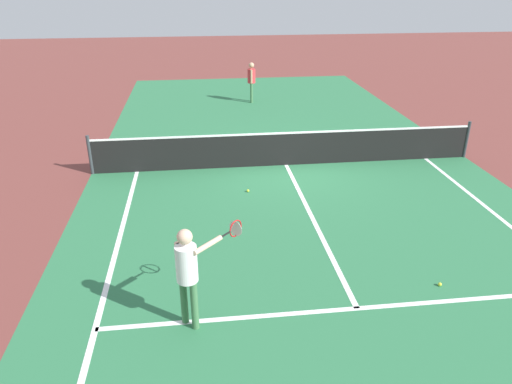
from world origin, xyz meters
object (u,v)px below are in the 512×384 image
tennis_ball_near_net (248,191)px  net (287,148)px  tennis_ball_mid_court (440,284)px  player_near (188,267)px  player_far (251,78)px

tennis_ball_near_net → net: bearing=53.1°
net → tennis_ball_mid_court: (1.61, -5.98, -0.46)m
net → player_near: 6.99m
player_near → tennis_ball_mid_court: player_near is taller
player_near → player_far: bearing=79.7°
player_far → tennis_ball_mid_court: 13.39m
net → tennis_ball_mid_court: 6.21m
tennis_ball_near_net → tennis_ball_mid_court: bearing=-56.2°
net → tennis_ball_near_net: (-1.26, -1.68, -0.46)m
tennis_ball_mid_court → player_far: bearing=97.5°
net → player_near: (-2.64, -6.44, 0.54)m
tennis_ball_near_net → tennis_ball_mid_court: size_ratio=1.00×
net → player_far: size_ratio=6.61×
net → tennis_ball_mid_court: bearing=-74.9°
net → tennis_ball_near_net: 2.15m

